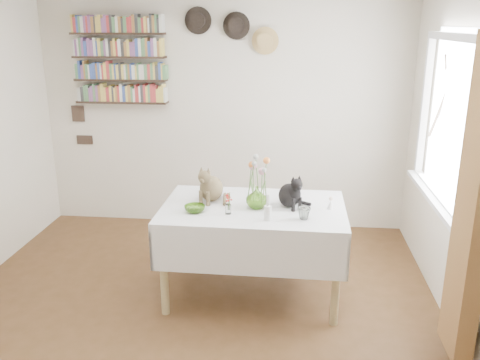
# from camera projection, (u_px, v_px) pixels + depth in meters

# --- Properties ---
(room) EXTENTS (4.08, 4.58, 2.58)m
(room) POSITION_uv_depth(u_px,v_px,m) (179.00, 175.00, 3.43)
(room) COLOR brown
(room) RESTS_ON ground
(window) EXTENTS (0.12, 1.52, 1.32)m
(window) POSITION_uv_depth(u_px,v_px,m) (448.00, 135.00, 3.95)
(window) COLOR white
(window) RESTS_ON room
(curtain) EXTENTS (0.12, 0.38, 2.10)m
(curtain) POSITION_uv_depth(u_px,v_px,m) (475.00, 204.00, 3.16)
(curtain) COLOR brown
(curtain) RESTS_ON room
(dining_table) EXTENTS (1.50, 0.97, 0.80)m
(dining_table) POSITION_uv_depth(u_px,v_px,m) (253.00, 228.00, 4.20)
(dining_table) COLOR white
(dining_table) RESTS_ON room
(tabby_cat) EXTENTS (0.29, 0.33, 0.32)m
(tabby_cat) POSITION_uv_depth(u_px,v_px,m) (211.00, 182.00, 4.24)
(tabby_cat) COLOR olive
(tabby_cat) RESTS_ON dining_table
(black_cat) EXTENTS (0.29, 0.31, 0.29)m
(black_cat) POSITION_uv_depth(u_px,v_px,m) (289.00, 189.00, 4.11)
(black_cat) COLOR black
(black_cat) RESTS_ON dining_table
(flower_vase) EXTENTS (0.19, 0.19, 0.18)m
(flower_vase) POSITION_uv_depth(u_px,v_px,m) (257.00, 197.00, 4.08)
(flower_vase) COLOR #90C64A
(flower_vase) RESTS_ON dining_table
(green_bowl) EXTENTS (0.20, 0.20, 0.05)m
(green_bowl) POSITION_uv_depth(u_px,v_px,m) (195.00, 209.00, 4.01)
(green_bowl) COLOR #90C64A
(green_bowl) RESTS_ON dining_table
(drinking_glass) EXTENTS (0.12, 0.12, 0.09)m
(drinking_glass) POSITION_uv_depth(u_px,v_px,m) (304.00, 213.00, 3.86)
(drinking_glass) COLOR white
(drinking_glass) RESTS_ON dining_table
(candlestick) EXTENTS (0.06, 0.06, 0.20)m
(candlestick) POSITION_uv_depth(u_px,v_px,m) (268.00, 212.00, 3.84)
(candlestick) COLOR white
(candlestick) RESTS_ON dining_table
(berry_jar) EXTENTS (0.05, 0.05, 0.19)m
(berry_jar) POSITION_uv_depth(u_px,v_px,m) (228.00, 203.00, 3.96)
(berry_jar) COLOR white
(berry_jar) RESTS_ON dining_table
(porcelain_figurine) EXTENTS (0.06, 0.06, 0.11)m
(porcelain_figurine) POSITION_uv_depth(u_px,v_px,m) (331.00, 204.00, 4.07)
(porcelain_figurine) COLOR white
(porcelain_figurine) RESTS_ON dining_table
(flower_bouquet) EXTENTS (0.17, 0.13, 0.39)m
(flower_bouquet) POSITION_uv_depth(u_px,v_px,m) (257.00, 167.00, 4.01)
(flower_bouquet) COLOR #4C7233
(flower_bouquet) RESTS_ON flower_vase
(bookshelf_unit) EXTENTS (1.00, 0.16, 0.91)m
(bookshelf_unit) POSITION_uv_depth(u_px,v_px,m) (120.00, 61.00, 5.41)
(bookshelf_unit) COLOR #2F2016
(bookshelf_unit) RESTS_ON room
(wall_hats) EXTENTS (0.98, 0.09, 0.48)m
(wall_hats) POSITION_uv_depth(u_px,v_px,m) (233.00, 29.00, 5.22)
(wall_hats) COLOR black
(wall_hats) RESTS_ON room
(wall_art_plaques) EXTENTS (0.21, 0.02, 0.44)m
(wall_art_plaques) POSITION_uv_depth(u_px,v_px,m) (81.00, 125.00, 5.75)
(wall_art_plaques) COLOR #38281E
(wall_art_plaques) RESTS_ON room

